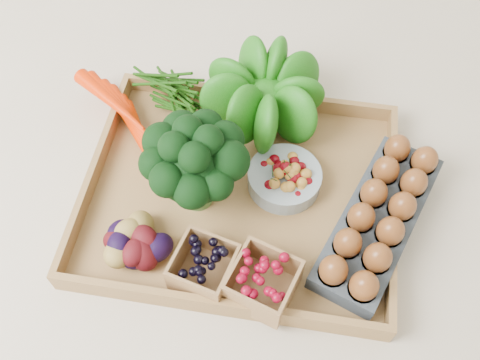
% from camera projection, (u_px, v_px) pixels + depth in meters
% --- Properties ---
extents(ground, '(4.00, 4.00, 0.00)m').
position_uv_depth(ground, '(240.00, 198.00, 0.98)').
color(ground, beige).
rests_on(ground, ground).
extents(tray, '(0.55, 0.45, 0.01)m').
position_uv_depth(tray, '(240.00, 196.00, 0.98)').
color(tray, olive).
rests_on(tray, ground).
extents(carrots, '(0.22, 0.15, 0.05)m').
position_uv_depth(carrots, '(135.00, 126.00, 1.02)').
color(carrots, red).
rests_on(carrots, tray).
extents(lettuce, '(0.16, 0.16, 0.16)m').
position_uv_depth(lettuce, '(266.00, 91.00, 1.00)').
color(lettuce, '#11500C').
rests_on(lettuce, tray).
extents(broccoli, '(0.18, 0.18, 0.14)m').
position_uv_depth(broccoli, '(195.00, 178.00, 0.91)').
color(broccoli, black).
rests_on(broccoli, tray).
extents(cherry_bowl, '(0.13, 0.13, 0.04)m').
position_uv_depth(cherry_bowl, '(284.00, 179.00, 0.97)').
color(cherry_bowl, '#8C9EA5').
rests_on(cherry_bowl, tray).
extents(egg_carton, '(0.22, 0.35, 0.04)m').
position_uv_depth(egg_carton, '(378.00, 221.00, 0.92)').
color(egg_carton, '#373E46').
rests_on(egg_carton, tray).
extents(potatoes, '(0.13, 0.13, 0.08)m').
position_uv_depth(potatoes, '(132.00, 241.00, 0.88)').
color(potatoes, '#3C090E').
rests_on(potatoes, tray).
extents(punnet_blackberry, '(0.11, 0.11, 0.06)m').
position_uv_depth(punnet_blackberry, '(204.00, 267.00, 0.86)').
color(punnet_blackberry, black).
rests_on(punnet_blackberry, tray).
extents(punnet_raspberry, '(0.12, 0.12, 0.07)m').
position_uv_depth(punnet_raspberry, '(263.00, 282.00, 0.84)').
color(punnet_raspberry, maroon).
rests_on(punnet_raspberry, tray).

